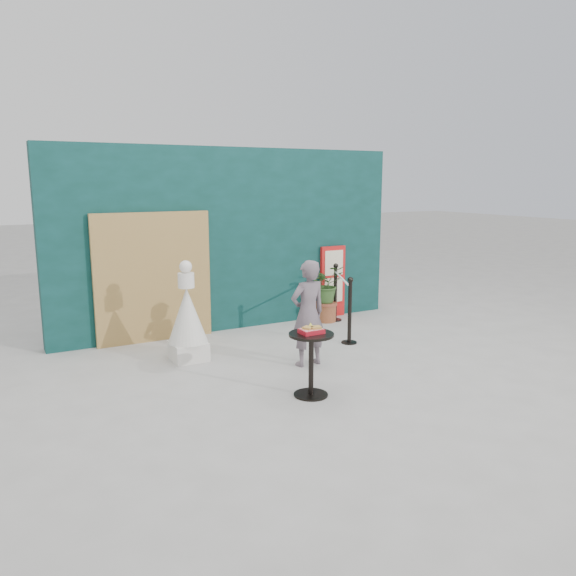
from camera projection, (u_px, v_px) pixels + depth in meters
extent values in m
plane|color=#ADAAA5|center=(335.00, 383.00, 6.93)|extent=(60.00, 60.00, 0.00)
cube|color=#0A312C|center=(232.00, 239.00, 9.36)|extent=(6.00, 0.30, 3.00)
cube|color=tan|center=(154.00, 278.00, 8.61)|extent=(1.80, 0.08, 2.00)
imported|color=#695A63|center=(308.00, 313.00, 7.50)|extent=(0.54, 0.37, 1.44)
cube|color=red|center=(333.00, 282.00, 10.25)|extent=(0.50, 0.06, 1.30)
cube|color=beige|center=(334.00, 263.00, 10.16)|extent=(0.38, 0.02, 0.45)
cube|color=beige|center=(333.00, 290.00, 10.25)|extent=(0.38, 0.02, 0.45)
cube|color=red|center=(333.00, 309.00, 10.32)|extent=(0.38, 0.02, 0.18)
cube|color=silver|center=(189.00, 351.00, 7.82)|extent=(0.47, 0.47, 0.26)
cone|color=silver|center=(187.00, 315.00, 7.73)|extent=(0.55, 0.55, 0.77)
cylinder|color=white|center=(186.00, 280.00, 7.64)|extent=(0.22, 0.22, 0.21)
sphere|color=white|center=(186.00, 267.00, 7.60)|extent=(0.17, 0.17, 0.17)
cylinder|color=black|center=(311.00, 395.00, 6.54)|extent=(0.40, 0.40, 0.02)
cylinder|color=black|center=(311.00, 366.00, 6.47)|extent=(0.06, 0.06, 0.72)
cylinder|color=black|center=(311.00, 335.00, 6.40)|extent=(0.52, 0.52, 0.03)
cube|color=#B21320|center=(311.00, 331.00, 6.40)|extent=(0.26, 0.19, 0.05)
cube|color=red|center=(311.00, 329.00, 6.39)|extent=(0.24, 0.17, 0.00)
cube|color=gold|center=(308.00, 328.00, 6.38)|extent=(0.15, 0.14, 0.02)
cube|color=gold|center=(316.00, 327.00, 6.40)|extent=(0.13, 0.13, 0.02)
cone|color=#FDFF43|center=(311.00, 325.00, 6.44)|extent=(0.06, 0.06, 0.06)
cylinder|color=brown|center=(326.00, 313.00, 9.97)|extent=(0.36, 0.36, 0.30)
cylinder|color=brown|center=(326.00, 303.00, 9.94)|extent=(0.40, 0.40, 0.05)
imported|color=#305122|center=(326.00, 284.00, 9.87)|extent=(0.59, 0.51, 0.66)
cylinder|color=black|center=(349.00, 342.00, 8.65)|extent=(0.24, 0.24, 0.02)
cylinder|color=black|center=(350.00, 313.00, 8.56)|extent=(0.06, 0.06, 0.96)
sphere|color=black|center=(350.00, 280.00, 8.47)|extent=(0.09, 0.09, 0.09)
cylinder|color=black|center=(335.00, 320.00, 10.06)|extent=(0.24, 0.24, 0.02)
cylinder|color=black|center=(335.00, 294.00, 9.97)|extent=(0.06, 0.06, 0.96)
sphere|color=black|center=(336.00, 266.00, 9.87)|extent=(0.09, 0.09, 0.09)
cylinder|color=white|center=(342.00, 279.00, 9.19)|extent=(0.63, 1.31, 0.03)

